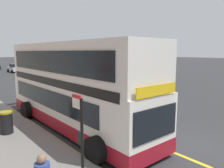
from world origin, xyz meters
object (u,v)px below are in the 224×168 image
double_decker_bus (72,88)px  litter_bin (6,122)px  parked_car_white_across (15,68)px  parked_car_teal_distant (66,77)px  bus_stop_sign (80,131)px

double_decker_bus → litter_bin: (-3.08, 0.80, -1.39)m
parked_car_white_across → parked_car_teal_distant: 19.87m
parked_car_white_across → litter_bin: (-10.16, -33.48, -0.13)m
double_decker_bus → parked_car_white_across: size_ratio=2.65×
bus_stop_sign → parked_car_white_across: bus_stop_sign is taller
double_decker_bus → parked_car_teal_distant: size_ratio=2.65×
bus_stop_sign → parked_car_white_across: size_ratio=0.62×
double_decker_bus → parked_car_teal_distant: double_decker_bus is taller
parked_car_teal_distant → litter_bin: 17.11m
double_decker_bus → parked_car_teal_distant: (7.30, 14.40, -1.26)m
parked_car_teal_distant → litter_bin: size_ratio=3.98×
double_decker_bus → parked_car_white_across: double_decker_bus is taller
bus_stop_sign → parked_car_teal_distant: size_ratio=0.62×
double_decker_bus → bus_stop_sign: size_ratio=4.30×
bus_stop_sign → double_decker_bus: bearing=62.9°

